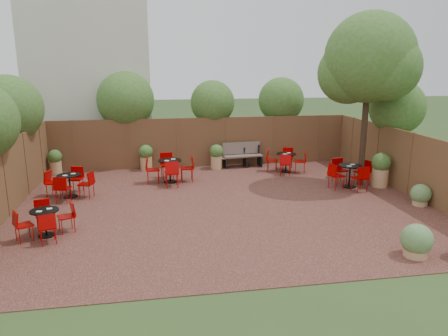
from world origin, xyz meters
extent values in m
plane|color=#354F23|center=(0.00, 0.00, 0.00)|extent=(80.00, 80.00, 0.00)
cube|color=black|center=(0.00, 0.00, 0.01)|extent=(12.00, 10.00, 0.02)
cube|color=brown|center=(0.00, 5.00, 1.00)|extent=(12.00, 0.08, 2.00)
cube|color=brown|center=(-6.00, 0.00, 1.00)|extent=(0.08, 10.00, 2.00)
cube|color=brown|center=(6.00, 0.00, 1.00)|extent=(0.08, 10.00, 2.00)
cube|color=beige|center=(-4.50, 8.00, 4.00)|extent=(5.00, 4.00, 8.00)
sphere|color=#365E1E|center=(-6.60, 3.00, 2.66)|extent=(2.21, 2.21, 2.21)
sphere|color=#365E1E|center=(-3.00, 5.70, 2.68)|extent=(2.27, 2.27, 2.27)
sphere|color=#365E1E|center=(0.50, 5.60, 2.55)|extent=(1.82, 1.82, 1.82)
sphere|color=#365E1E|center=(3.50, 5.80, 2.58)|extent=(1.94, 1.94, 1.94)
sphere|color=#365E1E|center=(6.60, 2.00, 2.58)|extent=(1.94, 1.94, 1.94)
cylinder|color=black|center=(5.00, 1.26, 2.26)|extent=(0.21, 0.21, 4.49)
sphere|color=#365E1E|center=(5.00, 1.26, 4.29)|extent=(2.92, 2.92, 2.92)
sphere|color=#365E1E|center=(4.50, 1.66, 3.79)|extent=(2.05, 2.05, 2.05)
sphere|color=#365E1E|center=(5.40, 0.86, 3.97)|extent=(2.13, 2.13, 2.13)
cube|color=brown|center=(1.03, 4.55, 0.43)|extent=(1.46, 0.61, 0.05)
cube|color=brown|center=(1.03, 4.74, 0.68)|extent=(1.42, 0.29, 0.43)
cube|color=black|center=(0.39, 4.55, 0.21)|extent=(0.11, 0.43, 0.38)
cube|color=black|center=(1.68, 4.55, 0.21)|extent=(0.11, 0.43, 0.38)
cube|color=brown|center=(1.56, 4.55, 0.48)|extent=(1.63, 0.62, 0.05)
cube|color=brown|center=(1.56, 4.76, 0.76)|extent=(1.60, 0.27, 0.48)
cube|color=black|center=(0.84, 4.55, 0.23)|extent=(0.11, 0.48, 0.42)
cube|color=black|center=(2.29, 4.55, 0.23)|extent=(0.11, 0.48, 0.42)
cylinder|color=black|center=(3.04, 3.45, 0.03)|extent=(0.43, 0.43, 0.03)
cylinder|color=black|center=(3.04, 3.45, 0.38)|extent=(0.05, 0.05, 0.68)
cylinder|color=black|center=(3.04, 3.45, 0.73)|extent=(0.74, 0.74, 0.03)
cube|color=white|center=(3.16, 3.53, 0.75)|extent=(0.16, 0.13, 0.01)
cube|color=white|center=(2.94, 3.34, 0.75)|extent=(0.16, 0.13, 0.01)
cylinder|color=black|center=(-1.44, 2.72, 0.04)|extent=(0.47, 0.47, 0.03)
cylinder|color=black|center=(-1.44, 2.72, 0.42)|extent=(0.05, 0.05, 0.75)
cylinder|color=black|center=(-1.44, 2.72, 0.80)|extent=(0.82, 0.82, 0.03)
cube|color=white|center=(-1.32, 2.80, 0.83)|extent=(0.16, 0.13, 0.02)
cube|color=white|center=(-1.55, 2.59, 0.83)|extent=(0.16, 0.13, 0.02)
cylinder|color=black|center=(4.51, 1.07, 0.04)|extent=(0.45, 0.45, 0.03)
cylinder|color=black|center=(4.51, 1.07, 0.40)|extent=(0.05, 0.05, 0.71)
cylinder|color=black|center=(4.51, 1.07, 0.76)|extent=(0.77, 0.77, 0.03)
cube|color=white|center=(4.63, 1.15, 0.78)|extent=(0.17, 0.14, 0.02)
cube|color=white|center=(4.40, 0.95, 0.78)|extent=(0.17, 0.14, 0.02)
cylinder|color=black|center=(-4.64, -1.67, 0.03)|extent=(0.39, 0.39, 0.03)
cylinder|color=black|center=(-4.64, -1.67, 0.35)|extent=(0.04, 0.04, 0.62)
cylinder|color=black|center=(-4.64, -1.67, 0.67)|extent=(0.67, 0.67, 0.03)
cube|color=white|center=(-4.53, -1.60, 0.69)|extent=(0.15, 0.13, 0.01)
cube|color=white|center=(-4.73, -1.77, 0.69)|extent=(0.15, 0.13, 0.01)
cylinder|color=black|center=(-4.61, 1.51, 0.03)|extent=(0.43, 0.43, 0.03)
cylinder|color=black|center=(-4.61, 1.51, 0.38)|extent=(0.05, 0.05, 0.68)
cylinder|color=black|center=(-4.61, 1.51, 0.73)|extent=(0.73, 0.73, 0.03)
cube|color=white|center=(-4.50, 1.59, 0.75)|extent=(0.16, 0.13, 0.01)
cube|color=white|center=(-4.71, 1.39, 0.75)|extent=(0.16, 0.13, 0.01)
cylinder|color=tan|center=(-2.28, 4.70, 0.28)|extent=(0.46, 0.46, 0.52)
sphere|color=#365E1E|center=(-2.28, 4.70, 0.75)|extent=(0.55, 0.55, 0.55)
cylinder|color=tan|center=(0.47, 4.41, 0.28)|extent=(0.45, 0.45, 0.51)
sphere|color=#365E1E|center=(0.47, 4.41, 0.73)|extent=(0.53, 0.53, 0.53)
cylinder|color=tan|center=(-5.65, 4.60, 0.27)|extent=(0.43, 0.43, 0.49)
sphere|color=#365E1E|center=(-5.65, 4.60, 0.71)|extent=(0.52, 0.52, 0.52)
cylinder|color=tan|center=(5.56, 0.96, 0.32)|extent=(0.53, 0.53, 0.61)
sphere|color=#365E1E|center=(5.56, 0.96, 0.87)|extent=(0.64, 0.64, 0.64)
cylinder|color=tan|center=(3.49, -4.22, 0.13)|extent=(0.49, 0.49, 0.22)
sphere|color=#51793E|center=(3.49, -4.22, 0.41)|extent=(0.67, 0.67, 0.67)
cylinder|color=tan|center=(5.70, -1.09, 0.12)|extent=(0.43, 0.43, 0.20)
sphere|color=#51793E|center=(5.70, -1.09, 0.36)|extent=(0.59, 0.59, 0.59)
camera|label=1|loc=(-2.04, -11.90, 4.06)|focal=34.15mm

